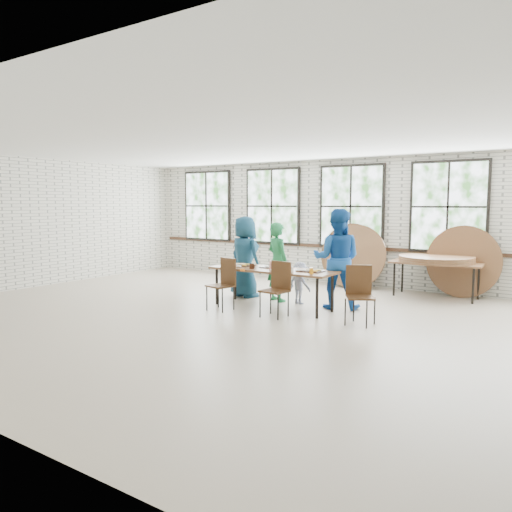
% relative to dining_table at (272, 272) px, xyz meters
% --- Properties ---
extents(room, '(12.00, 12.00, 12.00)m').
position_rel_dining_table_xyz_m(room, '(0.12, 3.31, 1.14)').
color(room, '#B3A58E').
rests_on(room, ground).
extents(dining_table, '(2.41, 0.83, 0.74)m').
position_rel_dining_table_xyz_m(dining_table, '(0.00, 0.00, 0.00)').
color(dining_table, brown).
rests_on(dining_table, ground).
extents(chair_near_left, '(0.50, 0.49, 0.95)m').
position_rel_dining_table_xyz_m(chair_near_left, '(-0.67, -0.60, -0.13)').
color(chair_near_left, '#492D18').
rests_on(chair_near_left, ground).
extents(chair_near_right, '(0.46, 0.45, 0.95)m').
position_rel_dining_table_xyz_m(chair_near_right, '(0.43, -0.51, -0.13)').
color(chair_near_right, '#492D18').
rests_on(chair_near_right, ground).
extents(chair_spare, '(0.57, 0.56, 0.95)m').
position_rel_dining_table_xyz_m(chair_spare, '(1.81, -0.24, -0.13)').
color(chair_spare, '#492D18').
rests_on(chair_spare, ground).
extents(adult_teal, '(0.94, 0.74, 1.69)m').
position_rel_dining_table_xyz_m(adult_teal, '(-1.08, 0.65, 0.15)').
color(adult_teal, navy).
rests_on(adult_teal, ground).
extents(adult_green, '(0.68, 0.58, 1.58)m').
position_rel_dining_table_xyz_m(adult_green, '(-0.28, 0.65, 0.10)').
color(adult_green, '#228046').
rests_on(adult_green, ground).
extents(toddler, '(0.59, 0.44, 0.82)m').
position_rel_dining_table_xyz_m(toddler, '(0.22, 0.65, -0.28)').
color(toddler, '#151F43').
rests_on(toddler, ground).
extents(adult_blue, '(1.08, 0.95, 1.85)m').
position_rel_dining_table_xyz_m(adult_blue, '(1.00, 0.65, 0.24)').
color(adult_blue, '#164FA0').
rests_on(adult_blue, ground).
extents(storage_table, '(1.83, 0.82, 0.74)m').
position_rel_dining_table_xyz_m(storage_table, '(2.25, 2.77, -0.00)').
color(storage_table, brown).
rests_on(storage_table, ground).
extents(tabletop_clutter, '(1.95, 0.65, 0.11)m').
position_rel_dining_table_xyz_m(tabletop_clutter, '(0.12, -0.05, 0.08)').
color(tabletop_clutter, black).
rests_on(tabletop_clutter, dining_table).
extents(round_tops_stacked, '(1.50, 1.50, 0.13)m').
position_rel_dining_table_xyz_m(round_tops_stacked, '(2.25, 2.77, 0.12)').
color(round_tops_stacked, brown).
rests_on(round_tops_stacked, storage_table).
extents(round_tops_leaning, '(3.99, 0.48, 1.50)m').
position_rel_dining_table_xyz_m(round_tops_leaning, '(1.09, 3.08, 0.05)').
color(round_tops_leaning, brown).
rests_on(round_tops_leaning, ground).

